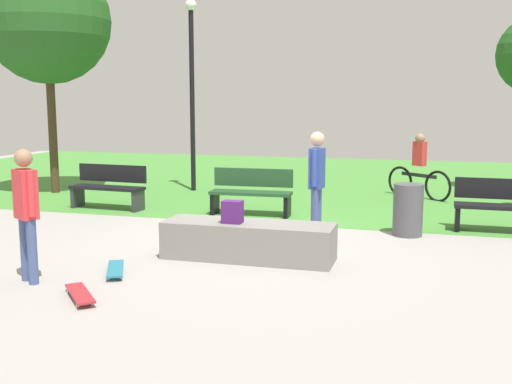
% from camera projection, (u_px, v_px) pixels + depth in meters
% --- Properties ---
extents(ground_plane, '(28.00, 28.00, 0.00)m').
position_uv_depth(ground_plane, '(260.00, 237.00, 10.07)').
color(ground_plane, '#9E9993').
extents(grass_lawn, '(26.60, 12.93, 0.01)m').
position_uv_depth(grass_lawn, '(331.00, 180.00, 17.23)').
color(grass_lawn, '#478C38').
rests_on(grass_lawn, ground_plane).
extents(concrete_ledge, '(2.44, 0.73, 0.53)m').
position_uv_depth(concrete_ledge, '(248.00, 241.00, 8.67)').
color(concrete_ledge, gray).
rests_on(concrete_ledge, ground_plane).
extents(backpack_on_ledge, '(0.28, 0.20, 0.32)m').
position_uv_depth(backpack_on_ledge, '(233.00, 212.00, 8.58)').
color(backpack_on_ledge, '#4C1E66').
rests_on(backpack_on_ledge, concrete_ledge).
extents(skater_performing_trick, '(0.38, 0.34, 1.67)m').
position_uv_depth(skater_performing_trick, '(26.00, 206.00, 7.46)').
color(skater_performing_trick, '#3F5184').
rests_on(skater_performing_trick, ground_plane).
extents(skater_watching, '(0.23, 0.43, 1.76)m').
position_uv_depth(skater_watching, '(317.00, 177.00, 9.71)').
color(skater_watching, '#3F5184').
rests_on(skater_watching, ground_plane).
extents(skateboard_by_ledge, '(0.69, 0.72, 0.08)m').
position_uv_depth(skateboard_by_ledge, '(80.00, 294.00, 6.95)').
color(skateboard_by_ledge, '#A5262D').
rests_on(skateboard_by_ledge, ground_plane).
extents(skateboard_spare, '(0.54, 0.80, 0.08)m').
position_uv_depth(skateboard_spare, '(115.00, 269.00, 7.97)').
color(skateboard_spare, teal).
rests_on(skateboard_spare, ground_plane).
extents(park_bench_by_oak, '(1.62, 0.53, 0.91)m').
position_uv_depth(park_bench_by_oak, '(251.00, 191.00, 11.97)').
color(park_bench_by_oak, '#1E4223').
rests_on(park_bench_by_oak, ground_plane).
extents(park_bench_far_left, '(1.61, 0.49, 0.91)m').
position_uv_depth(park_bench_far_left, '(503.00, 205.00, 10.42)').
color(park_bench_far_left, black).
rests_on(park_bench_far_left, ground_plane).
extents(park_bench_near_path, '(1.63, 0.58, 0.91)m').
position_uv_depth(park_bench_near_path, '(109.00, 186.00, 12.68)').
color(park_bench_near_path, black).
rests_on(park_bench_near_path, ground_plane).
extents(tree_slender_maple, '(2.97, 2.97, 5.59)m').
position_uv_depth(tree_slender_maple, '(47.00, 21.00, 14.33)').
color(tree_slender_maple, '#42301E').
rests_on(tree_slender_maple, grass_lawn).
extents(lamp_post, '(0.28, 0.28, 4.65)m').
position_uv_depth(lamp_post, '(192.00, 78.00, 14.87)').
color(lamp_post, black).
rests_on(lamp_post, ground_plane).
extents(trash_bin, '(0.49, 0.49, 0.87)m').
position_uv_depth(trash_bin, '(408.00, 210.00, 10.16)').
color(trash_bin, '#4C4C51').
rests_on(trash_bin, ground_plane).
extents(cyclist_on_bicycle, '(1.46, 1.18, 1.52)m').
position_uv_depth(cyclist_on_bicycle, '(419.00, 171.00, 14.05)').
color(cyclist_on_bicycle, black).
rests_on(cyclist_on_bicycle, ground_plane).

